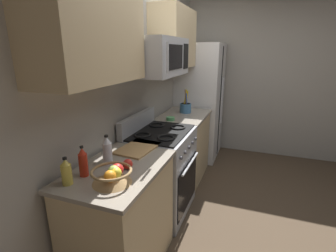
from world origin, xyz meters
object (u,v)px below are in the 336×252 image
(prep_bowl, at_px, (170,119))
(cutting_board, at_px, (138,148))
(refrigerator, at_px, (200,102))
(microwave, at_px, (158,57))
(bottle_hot_sauce, at_px, (83,162))
(apple_loose, at_px, (128,164))
(bottle_oil, at_px, (66,172))
(utensil_crock, at_px, (185,107))
(fruit_basket, at_px, (112,175))
(range_oven, at_px, (161,171))
(bottle_vinegar, at_px, (107,151))

(prep_bowl, bearing_deg, cutting_board, -177.29)
(refrigerator, distance_m, cutting_board, 2.16)
(microwave, xyz_separation_m, bottle_hot_sauce, (-1.03, 0.13, -0.66))
(cutting_board, relative_size, prep_bowl, 3.77)
(microwave, xyz_separation_m, apple_loose, (-0.84, -0.10, -0.73))
(cutting_board, bearing_deg, bottle_oil, 167.49)
(utensil_crock, height_order, cutting_board, utensil_crock)
(utensil_crock, xyz_separation_m, fruit_basket, (-1.99, -0.09, -0.02))
(bottle_hot_sauce, relative_size, prep_bowl, 2.05)
(fruit_basket, relative_size, prep_bowl, 2.52)
(prep_bowl, bearing_deg, fruit_basket, -174.26)
(range_oven, xyz_separation_m, bottle_hot_sauce, (-1.03, 0.15, 0.54))
(refrigerator, distance_m, bottle_hot_sauce, 2.73)
(utensil_crock, distance_m, cutting_board, 1.42)
(refrigerator, bearing_deg, bottle_vinegar, 177.31)
(cutting_board, xyz_separation_m, bottle_oil, (-0.69, 0.15, 0.08))
(bottle_oil, bearing_deg, apple_loose, -38.45)
(fruit_basket, xyz_separation_m, bottle_oil, (-0.11, 0.26, 0.03))
(utensil_crock, bearing_deg, fruit_basket, -177.31)
(bottle_vinegar, xyz_separation_m, prep_bowl, (1.32, -0.03, -0.08))
(bottle_hot_sauce, bearing_deg, utensil_crock, -4.09)
(refrigerator, bearing_deg, fruit_basket, -178.60)
(cutting_board, bearing_deg, refrigerator, -1.14)
(microwave, height_order, utensil_crock, microwave)
(apple_loose, distance_m, prep_bowl, 1.35)
(range_oven, relative_size, bottle_hot_sauce, 5.03)
(apple_loose, bearing_deg, prep_bowl, 6.37)
(apple_loose, bearing_deg, bottle_oil, 141.55)
(cutting_board, distance_m, bottle_hot_sauce, 0.58)
(cutting_board, distance_m, bottle_oil, 0.71)
(refrigerator, distance_m, bottle_vinegar, 2.51)
(bottle_vinegar, xyz_separation_m, bottle_hot_sauce, (-0.21, 0.05, -0.01))
(fruit_basket, bearing_deg, utensil_crock, 2.69)
(refrigerator, distance_m, bottle_oil, 2.86)
(microwave, bearing_deg, prep_bowl, 5.27)
(bottle_oil, xyz_separation_m, bottle_hot_sauce, (0.13, -0.03, 0.01))
(microwave, xyz_separation_m, fruit_basket, (-1.05, -0.11, -0.71))
(bottle_hot_sauce, bearing_deg, microwave, -6.93)
(bottle_oil, height_order, prep_bowl, bottle_oil)
(refrigerator, relative_size, bottle_oil, 9.90)
(fruit_basket, xyz_separation_m, prep_bowl, (1.55, 0.16, -0.03))
(range_oven, xyz_separation_m, fruit_basket, (-1.05, -0.08, 0.49))
(bottle_hot_sauce, bearing_deg, fruit_basket, -93.99)
(utensil_crock, xyz_separation_m, bottle_hot_sauce, (-1.98, 0.14, 0.03))
(refrigerator, bearing_deg, apple_loose, -178.63)
(bottle_oil, bearing_deg, cutting_board, -12.51)
(range_oven, xyz_separation_m, cutting_board, (-0.47, 0.03, 0.44))
(range_oven, relative_size, utensil_crock, 3.35)
(microwave, bearing_deg, fruit_basket, -174.04)
(range_oven, height_order, microwave, microwave)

